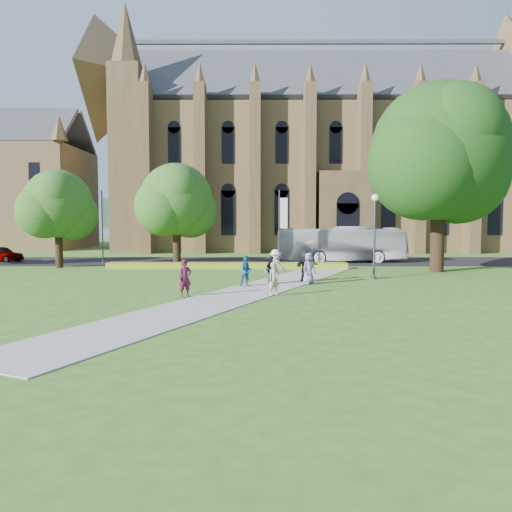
{
  "coord_description": "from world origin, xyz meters",
  "views": [
    {
      "loc": [
        0.3,
        -24.24,
        3.57
      ],
      "look_at": [
        0.2,
        3.91,
        1.6
      ],
      "focal_mm": 35.0,
      "sensor_mm": 36.0,
      "label": 1
    }
  ],
  "objects_px": {
    "large_tree": "(439,152)",
    "pedestrian_0": "(185,278)",
    "tour_coach": "(341,244)",
    "car_0": "(1,254)",
    "streetlamp": "(375,226)"
  },
  "relations": [
    {
      "from": "car_0",
      "to": "streetlamp",
      "type": "bearing_deg",
      "value": -95.25
    },
    {
      "from": "tour_coach",
      "to": "car_0",
      "type": "distance_m",
      "value": 29.91
    },
    {
      "from": "car_0",
      "to": "pedestrian_0",
      "type": "xyz_separation_m",
      "value": [
        19.25,
        -20.55,
        0.2
      ]
    },
    {
      "from": "streetlamp",
      "to": "tour_coach",
      "type": "distance_m",
      "value": 12.55
    },
    {
      "from": "large_tree",
      "to": "pedestrian_0",
      "type": "distance_m",
      "value": 21.45
    },
    {
      "from": "tour_coach",
      "to": "pedestrian_0",
      "type": "bearing_deg",
      "value": 146.77
    },
    {
      "from": "tour_coach",
      "to": "streetlamp",
      "type": "bearing_deg",
      "value": 174.62
    },
    {
      "from": "streetlamp",
      "to": "tour_coach",
      "type": "xyz_separation_m",
      "value": [
        0.04,
        12.43,
        -1.73
      ]
    },
    {
      "from": "tour_coach",
      "to": "car_0",
      "type": "relative_size",
      "value": 2.76
    },
    {
      "from": "tour_coach",
      "to": "pedestrian_0",
      "type": "relative_size",
      "value": 6.41
    },
    {
      "from": "streetlamp",
      "to": "car_0",
      "type": "relative_size",
      "value": 1.3
    },
    {
      "from": "car_0",
      "to": "large_tree",
      "type": "bearing_deg",
      "value": -85.24
    },
    {
      "from": "pedestrian_0",
      "to": "car_0",
      "type": "bearing_deg",
      "value": 100.33
    },
    {
      "from": "large_tree",
      "to": "pedestrian_0",
      "type": "height_order",
      "value": "large_tree"
    },
    {
      "from": "streetlamp",
      "to": "car_0",
      "type": "xyz_separation_m",
      "value": [
        -29.85,
        12.99,
        -2.59
      ]
    }
  ]
}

